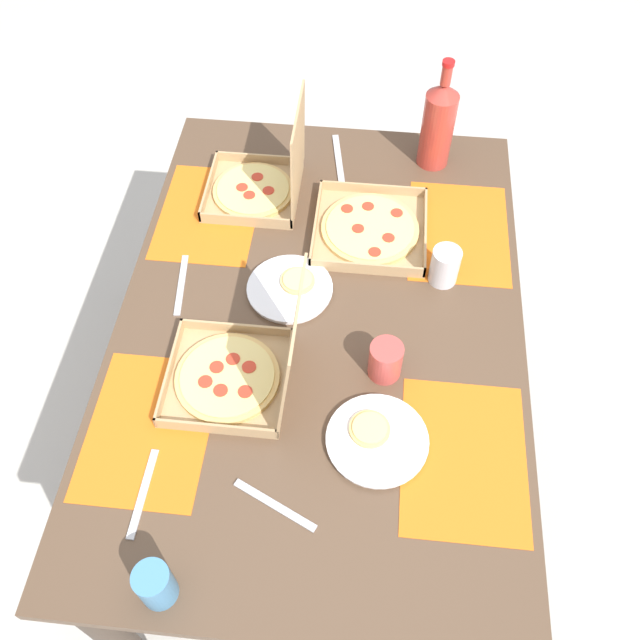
{
  "coord_description": "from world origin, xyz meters",
  "views": [
    {
      "loc": [
        0.95,
        0.1,
        2.05
      ],
      "look_at": [
        0.0,
        0.0,
        0.73
      ],
      "focal_mm": 38.21,
      "sensor_mm": 36.0,
      "label": 1
    }
  ],
  "objects_px": {
    "plate_near_right": "(376,439)",
    "cup_clear_right": "(445,266)",
    "soda_bottle": "(438,123)",
    "pizza_box_center": "(241,371)",
    "plate_far_right": "(291,288)",
    "cup_clear_left": "(385,360)",
    "pizza_box_edge_far": "(370,229)",
    "pizza_box_corner_right": "(263,183)",
    "cup_red": "(155,585)"
  },
  "relations": [
    {
      "from": "plate_near_right",
      "to": "cup_clear_right",
      "type": "bearing_deg",
      "value": 163.18
    },
    {
      "from": "soda_bottle",
      "to": "pizza_box_center",
      "type": "bearing_deg",
      "value": -27.98
    },
    {
      "from": "plate_far_right",
      "to": "cup_clear_left",
      "type": "distance_m",
      "value": 0.32
    },
    {
      "from": "pizza_box_edge_far",
      "to": "soda_bottle",
      "type": "bearing_deg",
      "value": 151.54
    },
    {
      "from": "pizza_box_center",
      "to": "pizza_box_edge_far",
      "type": "distance_m",
      "value": 0.55
    },
    {
      "from": "plate_near_right",
      "to": "soda_bottle",
      "type": "xyz_separation_m",
      "value": [
        -0.9,
        0.11,
        0.12
      ]
    },
    {
      "from": "pizza_box_center",
      "to": "plate_far_right",
      "type": "height_order",
      "value": "pizza_box_center"
    },
    {
      "from": "cup_clear_left",
      "to": "pizza_box_edge_far",
      "type": "bearing_deg",
      "value": -172.32
    },
    {
      "from": "pizza_box_edge_far",
      "to": "plate_near_right",
      "type": "bearing_deg",
      "value": 4.68
    },
    {
      "from": "pizza_box_center",
      "to": "pizza_box_edge_far",
      "type": "height_order",
      "value": "pizza_box_center"
    },
    {
      "from": "plate_far_right",
      "to": "pizza_box_center",
      "type": "bearing_deg",
      "value": -15.27
    },
    {
      "from": "cup_clear_right",
      "to": "pizza_box_edge_far",
      "type": "bearing_deg",
      "value": -126.82
    },
    {
      "from": "plate_far_right",
      "to": "soda_bottle",
      "type": "xyz_separation_m",
      "value": [
        -0.52,
        0.34,
        0.12
      ]
    },
    {
      "from": "pizza_box_corner_right",
      "to": "cup_clear_right",
      "type": "xyz_separation_m",
      "value": [
        0.25,
        0.49,
        0.0
      ]
    },
    {
      "from": "pizza_box_center",
      "to": "plate_far_right",
      "type": "xyz_separation_m",
      "value": [
        -0.27,
        0.07,
        -0.04
      ]
    },
    {
      "from": "cup_clear_right",
      "to": "cup_clear_left",
      "type": "relative_size",
      "value": 1.06
    },
    {
      "from": "soda_bottle",
      "to": "cup_clear_left",
      "type": "relative_size",
      "value": 3.45
    },
    {
      "from": "cup_red",
      "to": "cup_clear_left",
      "type": "distance_m",
      "value": 0.65
    },
    {
      "from": "soda_bottle",
      "to": "cup_red",
      "type": "relative_size",
      "value": 3.15
    },
    {
      "from": "plate_far_right",
      "to": "pizza_box_corner_right",
      "type": "bearing_deg",
      "value": -160.25
    },
    {
      "from": "pizza_box_corner_right",
      "to": "cup_red",
      "type": "relative_size",
      "value": 2.8
    },
    {
      "from": "pizza_box_corner_right",
      "to": "soda_bottle",
      "type": "height_order",
      "value": "soda_bottle"
    },
    {
      "from": "pizza_box_corner_right",
      "to": "pizza_box_center",
      "type": "bearing_deg",
      "value": 4.22
    },
    {
      "from": "plate_near_right",
      "to": "cup_red",
      "type": "bearing_deg",
      "value": -47.61
    },
    {
      "from": "plate_near_right",
      "to": "cup_clear_right",
      "type": "height_order",
      "value": "cup_clear_right"
    },
    {
      "from": "soda_bottle",
      "to": "cup_clear_right",
      "type": "relative_size",
      "value": 3.24
    },
    {
      "from": "pizza_box_corner_right",
      "to": "plate_far_right",
      "type": "height_order",
      "value": "pizza_box_corner_right"
    },
    {
      "from": "pizza_box_center",
      "to": "plate_near_right",
      "type": "xyz_separation_m",
      "value": [
        0.12,
        0.31,
        -0.04
      ]
    },
    {
      "from": "plate_far_right",
      "to": "cup_clear_right",
      "type": "height_order",
      "value": "cup_clear_right"
    },
    {
      "from": "pizza_box_corner_right",
      "to": "cup_clear_right",
      "type": "bearing_deg",
      "value": 62.77
    },
    {
      "from": "soda_bottle",
      "to": "cup_clear_right",
      "type": "distance_m",
      "value": 0.45
    },
    {
      "from": "pizza_box_center",
      "to": "cup_red",
      "type": "distance_m",
      "value": 0.47
    },
    {
      "from": "pizza_box_corner_right",
      "to": "cup_red",
      "type": "xyz_separation_m",
      "value": [
        1.06,
        -0.03,
        0.01
      ]
    },
    {
      "from": "cup_red",
      "to": "plate_near_right",
      "type": "bearing_deg",
      "value": 132.39
    },
    {
      "from": "pizza_box_corner_right",
      "to": "plate_near_right",
      "type": "xyz_separation_m",
      "value": [
        0.71,
        0.35,
        -0.04
      ]
    },
    {
      "from": "pizza_box_edge_far",
      "to": "soda_bottle",
      "type": "height_order",
      "value": "soda_bottle"
    },
    {
      "from": "pizza_box_edge_far",
      "to": "plate_far_right",
      "type": "bearing_deg",
      "value": -39.92
    },
    {
      "from": "pizza_box_center",
      "to": "pizza_box_corner_right",
      "type": "bearing_deg",
      "value": -175.78
    },
    {
      "from": "plate_far_right",
      "to": "soda_bottle",
      "type": "relative_size",
      "value": 0.66
    },
    {
      "from": "pizza_box_edge_far",
      "to": "soda_bottle",
      "type": "xyz_separation_m",
      "value": [
        -0.3,
        0.16,
        0.12
      ]
    },
    {
      "from": "plate_near_right",
      "to": "cup_red",
      "type": "height_order",
      "value": "cup_red"
    },
    {
      "from": "plate_near_right",
      "to": "pizza_box_center",
      "type": "bearing_deg",
      "value": -110.75
    },
    {
      "from": "plate_near_right",
      "to": "soda_bottle",
      "type": "bearing_deg",
      "value": 172.93
    },
    {
      "from": "soda_bottle",
      "to": "cup_clear_left",
      "type": "xyz_separation_m",
      "value": [
        0.73,
        -0.1,
        -0.09
      ]
    },
    {
      "from": "pizza_box_corner_right",
      "to": "soda_bottle",
      "type": "relative_size",
      "value": 0.89
    },
    {
      "from": "pizza_box_edge_far",
      "to": "cup_clear_right",
      "type": "distance_m",
      "value": 0.24
    },
    {
      "from": "soda_bottle",
      "to": "pizza_box_edge_far",
      "type": "bearing_deg",
      "value": -28.46
    },
    {
      "from": "pizza_box_center",
      "to": "pizza_box_edge_far",
      "type": "bearing_deg",
      "value": 152.31
    },
    {
      "from": "plate_near_right",
      "to": "soda_bottle",
      "type": "relative_size",
      "value": 0.67
    },
    {
      "from": "pizza_box_corner_right",
      "to": "plate_far_right",
      "type": "relative_size",
      "value": 1.35
    }
  ]
}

